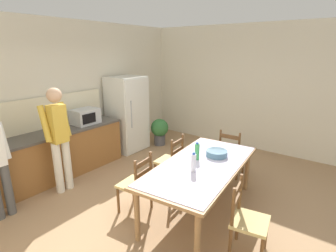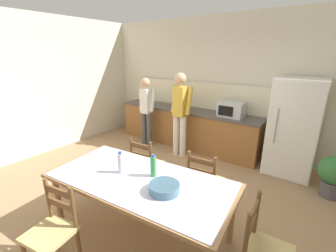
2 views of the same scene
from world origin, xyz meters
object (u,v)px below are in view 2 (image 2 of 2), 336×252
dining_table (140,184)px  chair_head_end (264,251)px  serving_bowl (164,187)px  chair_side_far_left (146,165)px  refrigerator (294,128)px  person_at_sink (146,108)px  microwave (231,109)px  potted_plant (334,174)px  chair_side_far_right (204,182)px  chair_side_near_left (53,230)px  bottle_off_centre (153,166)px  person_at_counter (180,111)px  bottle_near_centre (121,163)px

dining_table → chair_head_end: size_ratio=2.47×
serving_bowl → chair_side_far_left: 1.29m
chair_side_far_left → refrigerator: bearing=-138.2°
person_at_sink → microwave: bearing=-74.8°
microwave → chair_head_end: 2.95m
chair_side_far_left → person_at_sink: 1.96m
chair_side_far_left → person_at_sink: size_ratio=0.57×
potted_plant → chair_side_far_right: bearing=-136.1°
chair_side_near_left → chair_side_far_right: 1.88m
dining_table → bottle_off_centre: 0.26m
microwave → serving_bowl: size_ratio=1.56×
dining_table → person_at_counter: 2.36m
bottle_off_centre → person_at_counter: bearing=114.8°
refrigerator → dining_table: bearing=-114.2°
bottle_near_centre → chair_side_far_right: 1.19m
dining_table → chair_side_near_left: 0.97m
dining_table → bottle_near_centre: 0.33m
microwave → potted_plant: 1.99m
chair_side_near_left → potted_plant: 3.85m
dining_table → serving_bowl: size_ratio=7.02×
microwave → chair_side_near_left: microwave is taller
bottle_off_centre → chair_head_end: 1.35m
chair_side_near_left → refrigerator: bearing=55.8°
potted_plant → bottle_off_centre: bearing=-130.1°
serving_bowl → chair_side_near_left: 1.19m
chair_side_near_left → person_at_sink: size_ratio=0.57×
bottle_near_centre → chair_head_end: bottle_near_centre is taller
dining_table → chair_side_near_left: bearing=-116.2°
chair_side_far_right → person_at_counter: size_ratio=0.52×
chair_head_end → potted_plant: (0.51, 2.13, -0.06)m
refrigerator → chair_side_far_right: (-0.79, -1.84, -0.43)m
microwave → chair_side_far_left: size_ratio=0.55×
serving_bowl → person_at_sink: person_at_sink is taller
bottle_off_centre → person_at_sink: 2.80m
chair_head_end → chair_side_near_left: bearing=116.0°
chair_side_far_left → person_at_counter: 1.56m
bottle_off_centre → chair_head_end: bearing=-0.4°
bottle_near_centre → person_at_sink: 2.70m
refrigerator → person_at_counter: bearing=-166.3°
chair_side_far_right → person_at_counter: person_at_counter is taller
bottle_off_centre → chair_side_near_left: (-0.51, -0.98, -0.45)m
person_at_sink → dining_table: bearing=-140.9°
serving_bowl → potted_plant: (1.49, 2.29, -0.43)m
microwave → potted_plant: microwave is taller
chair_side_far_left → person_at_sink: (-1.23, 1.45, 0.46)m
refrigerator → chair_side_far_right: refrigerator is taller
microwave → person_at_sink: size_ratio=0.31×
person_at_counter → potted_plant: person_at_counter is taller
dining_table → bottle_near_centre: (-0.27, -0.02, 0.19)m
bottle_near_centre → person_at_counter: person_at_counter is taller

